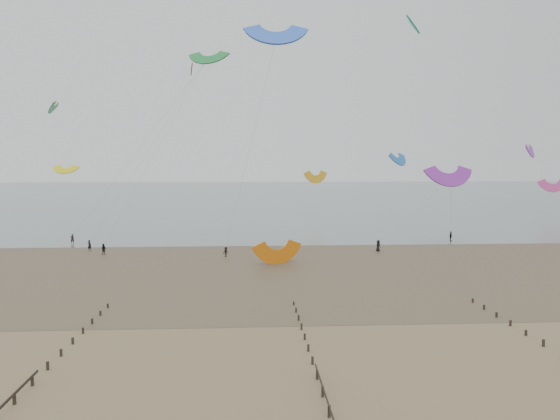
{
  "coord_description": "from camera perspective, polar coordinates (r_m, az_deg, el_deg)",
  "views": [
    {
      "loc": [
        -0.36,
        -40.39,
        14.01
      ],
      "look_at": [
        3.56,
        28.0,
        8.0
      ],
      "focal_mm": 35.0,
      "sensor_mm": 36.0,
      "label": 1
    }
  ],
  "objects": [
    {
      "name": "ground",
      "position": [
        42.75,
        -2.7,
        -14.12
      ],
      "size": [
        500.0,
        500.0,
        0.0
      ],
      "primitive_type": "plane",
      "color": "brown",
      "rests_on": "ground"
    },
    {
      "name": "sea_and_shore",
      "position": [
        76.18,
        -6.05,
        -5.61
      ],
      "size": [
        500.0,
        665.0,
        0.03
      ],
      "color": "#475654",
      "rests_on": "ground"
    },
    {
      "name": "kitesurfer_lead",
      "position": [
        91.75,
        -19.29,
        -3.51
      ],
      "size": [
        0.74,
        0.61,
        1.73
      ],
      "primitive_type": "imported",
      "rotation": [
        0.0,
        0.0,
        2.78
      ],
      "color": "black",
      "rests_on": "ground"
    },
    {
      "name": "kitesurfers",
      "position": [
        97.12,
        17.18,
        -2.99
      ],
      "size": [
        115.69,
        17.21,
        1.84
      ],
      "color": "black",
      "rests_on": "ground"
    },
    {
      "name": "grounded_kite",
      "position": [
        75.86,
        -0.25,
        -5.63
      ],
      "size": [
        7.64,
        6.95,
        3.41
      ],
      "primitive_type": null,
      "rotation": [
        1.54,
        0.0,
        0.42
      ],
      "color": "orange",
      "rests_on": "ground"
    },
    {
      "name": "kites_airborne",
      "position": [
        127.46,
        -3.88,
        8.6
      ],
      "size": [
        231.46,
        124.9,
        42.05
      ],
      "color": "purple",
      "rests_on": "ground"
    }
  ]
}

